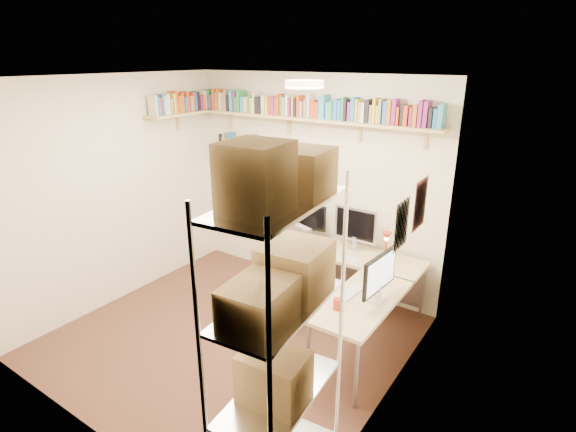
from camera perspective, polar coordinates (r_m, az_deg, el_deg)
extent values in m
plane|color=#4B2E20|center=(4.72, -7.13, -14.94)|extent=(3.20, 3.20, 0.00)
cube|color=#F2E9C5|center=(5.29, 2.98, 4.12)|extent=(3.20, 0.04, 2.50)
cube|color=#F2E9C5|center=(5.30, -20.93, 2.84)|extent=(0.04, 3.00, 2.50)
cube|color=#F2E9C5|center=(3.36, 13.14, -5.82)|extent=(0.04, 3.00, 2.50)
cube|color=#F2E9C5|center=(3.28, -25.62, -8.01)|extent=(3.20, 0.04, 2.50)
cube|color=white|center=(3.89, -8.74, 17.00)|extent=(3.20, 3.00, 0.04)
cube|color=silver|center=(3.74, 16.45, 1.49)|extent=(0.01, 0.30, 0.42)
cube|color=white|center=(3.40, 14.24, -1.04)|extent=(0.01, 0.28, 0.38)
cylinder|color=#FFEAC6|center=(3.63, 2.08, 16.39)|extent=(0.30, 0.30, 0.06)
cube|color=tan|center=(5.03, 2.38, 12.27)|extent=(3.05, 0.25, 0.03)
cube|color=tan|center=(5.64, -13.18, 12.59)|extent=(0.25, 1.00, 0.03)
cube|color=tan|center=(5.63, -5.00, 7.63)|extent=(0.95, 0.20, 0.02)
cube|color=tan|center=(5.81, -7.63, 12.41)|extent=(0.03, 0.20, 0.20)
cube|color=tan|center=(5.26, -0.08, 11.84)|extent=(0.03, 0.20, 0.20)
cube|color=tan|center=(4.82, 8.98, 10.88)|extent=(0.03, 0.20, 0.20)
cube|color=tan|center=(4.57, 17.03, 9.79)|extent=(0.03, 0.20, 0.20)
cube|color=#2166AC|center=(5.92, -10.11, 14.21)|extent=(0.04, 0.11, 0.20)
cube|color=#2B823E|center=(5.88, -9.81, 14.42)|extent=(0.03, 0.13, 0.24)
cube|color=#7E216F|center=(5.86, -9.47, 14.08)|extent=(0.04, 0.11, 0.17)
cube|color=#C05C16|center=(5.82, -9.11, 14.44)|extent=(0.04, 0.13, 0.25)
cube|color=gray|center=(5.79, -8.76, 14.27)|extent=(0.02, 0.13, 0.22)
cube|color=#C05C16|center=(5.77, -8.57, 14.41)|extent=(0.02, 0.13, 0.25)
cube|color=beige|center=(5.75, -8.25, 14.22)|extent=(0.03, 0.13, 0.21)
cube|color=gray|center=(5.72, -7.91, 14.20)|extent=(0.04, 0.12, 0.21)
cube|color=gray|center=(5.69, -7.57, 14.39)|extent=(0.02, 0.15, 0.25)
cube|color=black|center=(5.66, -7.26, 14.10)|extent=(0.03, 0.14, 0.19)
cube|color=teal|center=(5.63, -6.91, 14.37)|extent=(0.04, 0.13, 0.25)
cube|color=#7E216F|center=(5.60, -6.52, 14.22)|extent=(0.03, 0.12, 0.22)
cube|color=#2B823E|center=(5.58, -6.22, 13.97)|extent=(0.02, 0.15, 0.18)
cube|color=#2B823E|center=(5.55, -5.94, 14.33)|extent=(0.04, 0.15, 0.25)
cube|color=teal|center=(5.52, -5.52, 13.96)|extent=(0.04, 0.13, 0.18)
cube|color=beige|center=(5.50, -5.17, 13.90)|extent=(0.03, 0.12, 0.17)
cube|color=gold|center=(5.48, -4.90, 13.94)|extent=(0.03, 0.14, 0.18)
cube|color=#2B823E|center=(5.45, -4.59, 14.01)|extent=(0.03, 0.11, 0.20)
cube|color=gold|center=(5.43, -4.27, 13.85)|extent=(0.04, 0.13, 0.17)
cube|color=beige|center=(5.41, -4.00, 14.18)|extent=(0.02, 0.14, 0.24)
cube|color=black|center=(5.39, -3.63, 13.91)|extent=(0.04, 0.14, 0.19)
cube|color=black|center=(5.36, -3.27, 13.92)|extent=(0.03, 0.14, 0.19)
cube|color=beige|center=(5.33, -2.85, 13.99)|extent=(0.04, 0.14, 0.21)
cube|color=gold|center=(5.30, -2.44, 13.88)|extent=(0.03, 0.11, 0.20)
cube|color=#BD3B19|center=(5.28, -2.02, 13.80)|extent=(0.03, 0.12, 0.19)
cube|color=#7E216F|center=(5.25, -1.65, 13.84)|extent=(0.04, 0.12, 0.20)
cube|color=#BD3B19|center=(5.23, -1.26, 13.79)|extent=(0.03, 0.12, 0.19)
cube|color=#BD3B19|center=(5.21, -0.91, 13.99)|extent=(0.03, 0.15, 0.23)
cube|color=#2B823E|center=(5.18, -0.51, 13.88)|extent=(0.03, 0.14, 0.22)
cube|color=gray|center=(5.16, -0.16, 13.78)|extent=(0.04, 0.15, 0.20)
cube|color=beige|center=(5.14, 0.21, 13.91)|extent=(0.03, 0.15, 0.23)
cube|color=#7E216F|center=(5.12, 0.51, 13.69)|extent=(0.02, 0.14, 0.20)
cube|color=gold|center=(5.10, 0.87, 13.78)|extent=(0.03, 0.11, 0.22)
cube|color=black|center=(5.08, 1.24, 13.65)|extent=(0.03, 0.15, 0.20)
cube|color=#BD3B19|center=(5.06, 1.61, 13.81)|extent=(0.03, 0.13, 0.23)
cube|color=gray|center=(5.04, 2.03, 13.44)|extent=(0.04, 0.15, 0.17)
cube|color=gray|center=(5.02, 2.49, 13.52)|extent=(0.03, 0.12, 0.19)
cube|color=beige|center=(4.99, 2.89, 13.81)|extent=(0.03, 0.12, 0.25)
cube|color=#BD3B19|center=(4.97, 3.40, 13.42)|extent=(0.04, 0.12, 0.19)
cube|color=#BD3B19|center=(4.95, 3.87, 13.29)|extent=(0.04, 0.12, 0.17)
cube|color=teal|center=(4.92, 4.37, 13.58)|extent=(0.04, 0.12, 0.23)
cube|color=teal|center=(4.90, 4.78, 13.66)|extent=(0.03, 0.14, 0.25)
cube|color=teal|center=(4.88, 5.30, 13.17)|extent=(0.04, 0.11, 0.17)
cube|color=#2B823E|center=(4.86, 5.77, 13.25)|extent=(0.03, 0.14, 0.19)
cube|color=#2166AC|center=(4.83, 6.32, 13.31)|extent=(0.04, 0.14, 0.21)
cube|color=#2166AC|center=(4.81, 6.81, 13.22)|extent=(0.04, 0.13, 0.20)
cube|color=#2B823E|center=(4.79, 7.18, 13.36)|extent=(0.03, 0.11, 0.23)
cube|color=black|center=(4.78, 7.58, 13.22)|extent=(0.03, 0.14, 0.22)
cube|color=#7E216F|center=(4.76, 8.01, 13.03)|extent=(0.03, 0.12, 0.19)
cube|color=#2166AC|center=(4.74, 8.50, 13.25)|extent=(0.04, 0.14, 0.24)
cube|color=gold|center=(4.73, 8.93, 13.11)|extent=(0.02, 0.13, 0.22)
cube|color=gray|center=(4.71, 9.32, 12.94)|extent=(0.03, 0.12, 0.20)
cube|color=beige|center=(4.70, 9.73, 12.86)|extent=(0.03, 0.13, 0.19)
cube|color=black|center=(4.68, 10.24, 13.00)|extent=(0.04, 0.12, 0.23)
cube|color=gray|center=(4.66, 10.69, 12.64)|extent=(0.03, 0.12, 0.18)
cube|color=gold|center=(4.65, 11.13, 13.01)|extent=(0.03, 0.14, 0.24)
cube|color=gold|center=(4.64, 11.44, 12.55)|extent=(0.02, 0.11, 0.17)
cube|color=gray|center=(4.62, 11.87, 12.90)|extent=(0.03, 0.14, 0.24)
cube|color=#2166AC|center=(4.61, 12.41, 12.72)|extent=(0.04, 0.12, 0.22)
cube|color=#C05C16|center=(4.59, 12.93, 12.75)|extent=(0.04, 0.13, 0.23)
cube|color=#7E216F|center=(4.57, 13.49, 12.74)|extent=(0.04, 0.12, 0.24)
cube|color=#BD3B19|center=(4.56, 14.00, 12.24)|extent=(0.02, 0.14, 0.17)
cube|color=black|center=(4.55, 14.47, 12.30)|extent=(0.03, 0.12, 0.19)
cube|color=#BD3B19|center=(4.53, 14.93, 12.23)|extent=(0.04, 0.14, 0.19)
cube|color=#7E216F|center=(4.52, 15.49, 12.10)|extent=(0.02, 0.12, 0.18)
cube|color=#C05C16|center=(4.50, 16.02, 12.15)|extent=(0.04, 0.14, 0.20)
cube|color=#7E216F|center=(4.49, 16.66, 12.37)|extent=(0.04, 0.14, 0.25)
cube|color=#7E216F|center=(4.47, 17.24, 12.25)|extent=(0.04, 0.13, 0.24)
cube|color=black|center=(4.46, 17.83, 11.79)|extent=(0.03, 0.14, 0.18)
cube|color=#2166AC|center=(4.45, 18.34, 11.70)|extent=(0.04, 0.12, 0.18)
cube|color=teal|center=(4.44, 18.96, 11.89)|extent=(0.04, 0.15, 0.22)
cube|color=beige|center=(5.34, -16.77, 13.30)|extent=(0.13, 0.03, 0.23)
cube|color=#2166AC|center=(5.36, -16.52, 13.23)|extent=(0.15, 0.02, 0.20)
cube|color=#BD3B19|center=(5.38, -16.28, 13.20)|extent=(0.13, 0.03, 0.19)
cube|color=#2166AC|center=(5.40, -16.00, 13.41)|extent=(0.15, 0.03, 0.22)
cube|color=beige|center=(5.42, -15.69, 13.38)|extent=(0.13, 0.03, 0.21)
cube|color=beige|center=(5.45, -15.37, 13.55)|extent=(0.13, 0.04, 0.23)
cube|color=gray|center=(5.48, -14.95, 13.32)|extent=(0.13, 0.04, 0.17)
cube|color=gold|center=(5.52, -14.58, 13.67)|extent=(0.13, 0.03, 0.23)
cube|color=#BD3B19|center=(5.54, -14.28, 13.83)|extent=(0.11, 0.04, 0.25)
cube|color=#C05C16|center=(5.57, -13.91, 13.62)|extent=(0.13, 0.04, 0.19)
cube|color=#C05C16|center=(5.60, -13.61, 13.82)|extent=(0.13, 0.03, 0.22)
cube|color=#2166AC|center=(5.63, -13.27, 13.61)|extent=(0.13, 0.03, 0.17)
cube|color=#BD3B19|center=(5.66, -12.94, 13.98)|extent=(0.11, 0.04, 0.24)
cube|color=gray|center=(5.70, -12.51, 13.77)|extent=(0.14, 0.04, 0.18)
cube|color=#BD3B19|center=(5.73, -12.19, 14.01)|extent=(0.11, 0.03, 0.22)
cube|color=#2166AC|center=(5.75, -11.91, 14.05)|extent=(0.11, 0.02, 0.22)
cube|color=black|center=(5.78, -11.64, 14.12)|extent=(0.11, 0.04, 0.22)
cube|color=#7E216F|center=(5.81, -11.32, 13.92)|extent=(0.12, 0.03, 0.17)
cube|color=#C05C16|center=(5.84, -11.04, 14.00)|extent=(0.14, 0.04, 0.18)
cube|color=beige|center=(5.86, -10.80, 14.27)|extent=(0.12, 0.02, 0.23)
cube|color=#2166AC|center=(5.89, -10.58, 14.23)|extent=(0.13, 0.02, 0.21)
cube|color=#C05C16|center=(5.92, -10.29, 14.25)|extent=(0.12, 0.04, 0.21)
cube|color=black|center=(5.87, -8.26, 9.25)|extent=(0.02, 0.13, 0.23)
cube|color=#2166AC|center=(5.85, -7.99, 9.05)|extent=(0.03, 0.12, 0.19)
cube|color=gray|center=(5.83, -7.76, 9.27)|extent=(0.03, 0.14, 0.24)
cube|color=gold|center=(5.81, -7.46, 8.93)|extent=(0.03, 0.13, 0.18)
cube|color=#2166AC|center=(5.78, -7.21, 9.24)|extent=(0.03, 0.13, 0.25)
cube|color=gray|center=(5.75, -6.83, 8.93)|extent=(0.04, 0.14, 0.19)
cube|color=gold|center=(5.72, -6.46, 8.95)|extent=(0.04, 0.12, 0.20)
cube|color=beige|center=(5.68, -6.03, 8.87)|extent=(0.04, 0.14, 0.20)
cube|color=gold|center=(5.65, -5.69, 8.99)|extent=(0.04, 0.14, 0.23)
cube|color=#C05C16|center=(5.63, -5.31, 8.81)|extent=(0.04, 0.11, 0.20)
cube|color=teal|center=(5.60, -4.92, 8.78)|extent=(0.03, 0.12, 0.21)
cube|color=#7E216F|center=(5.57, -4.57, 8.95)|extent=(0.04, 0.14, 0.25)
cube|color=teal|center=(5.54, -4.23, 8.76)|extent=(0.03, 0.15, 0.22)
cube|color=beige|center=(5.52, -3.86, 8.64)|extent=(0.04, 0.12, 0.20)
cube|color=teal|center=(5.49, -3.50, 8.43)|extent=(0.04, 0.12, 0.17)
cube|color=#2B823E|center=(5.47, -3.20, 8.49)|extent=(0.03, 0.15, 0.19)
cube|color=gray|center=(5.45, -2.91, 8.48)|extent=(0.03, 0.11, 0.20)
cube|color=beige|center=(4.94, 7.40, -4.71)|extent=(1.69, 0.53, 0.04)
cube|color=beige|center=(4.06, 9.38, -10.60)|extent=(0.53, 1.16, 0.04)
cylinder|color=gray|center=(5.28, -1.68, -6.82)|extent=(0.04, 0.04, 0.62)
cylinder|color=gray|center=(5.61, 0.97, -5.14)|extent=(0.04, 0.04, 0.62)
cylinder|color=gray|center=(5.02, 16.68, -9.23)|extent=(0.04, 0.04, 0.62)
cylinder|color=gray|center=(3.93, 2.55, -17.23)|extent=(0.04, 0.04, 0.62)
cylinder|color=gray|center=(3.76, 8.67, -19.35)|extent=(0.04, 0.04, 0.62)
cube|color=gray|center=(5.25, 8.42, -6.66)|extent=(1.60, 0.02, 0.49)
cube|color=silver|center=(4.89, 8.59, -1.07)|extent=(0.49, 0.03, 0.37)
cube|color=black|center=(4.88, 8.49, -1.13)|extent=(0.44, 0.00, 0.32)
cube|color=black|center=(5.16, 2.79, -0.18)|extent=(0.39, 0.03, 0.30)
cube|color=black|center=(3.91, 11.56, -7.06)|extent=(0.03, 0.52, 0.34)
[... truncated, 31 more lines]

